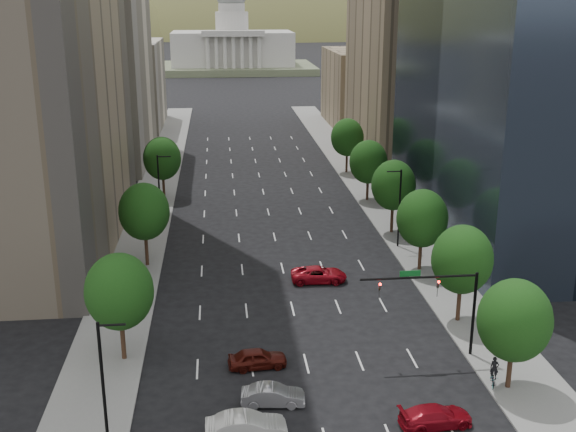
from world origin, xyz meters
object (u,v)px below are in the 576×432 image
object	(u,v)px
traffic_signal	(444,296)
capitol	(233,48)
car_maroon	(257,358)
cyclist	(494,376)
car_white	(246,427)
car_red_near	(436,416)
car_red_far	(319,274)
car_silver	(273,395)

from	to	relation	value
traffic_signal	capitol	world-z (taller)	capitol
car_maroon	cyclist	distance (m)	17.37
car_white	traffic_signal	bearing A→B (deg)	-61.52
car_white	car_red_near	world-z (taller)	car_white
car_maroon	car_red_far	xyz separation A→B (m)	(7.02, 16.22, 0.01)
car_maroon	car_silver	bearing A→B (deg)	-176.80
traffic_signal	car_maroon	distance (m)	14.96
capitol	car_white	xyz separation A→B (m)	(-5.00, -228.85, -7.72)
car_maroon	car_red_far	size ratio (longest dim) A/B	0.81
traffic_signal	car_silver	world-z (taller)	traffic_signal
car_red_near	car_red_far	size ratio (longest dim) A/B	0.89
car_red_near	car_maroon	world-z (taller)	car_maroon
cyclist	car_red_far	bearing A→B (deg)	134.37
car_silver	car_red_near	bearing A→B (deg)	-104.08
traffic_signal	car_white	xyz separation A→B (m)	(-15.53, -9.14, -4.31)
car_red_far	traffic_signal	bearing A→B (deg)	-153.27
traffic_signal	car_maroon	size ratio (longest dim) A/B	2.04
car_white	car_red_far	xyz separation A→B (m)	(8.25, 25.17, -0.09)
car_silver	cyclist	xyz separation A→B (m)	(16.00, 0.69, 0.18)
car_red_far	cyclist	bearing A→B (deg)	-152.51
car_silver	car_red_far	world-z (taller)	car_red_far
traffic_signal	cyclist	size ratio (longest dim) A/B	4.06
car_maroon	car_silver	xyz separation A→B (m)	(0.76, -5.23, -0.04)
car_white	car_red_far	world-z (taller)	car_white
car_red_near	car_maroon	size ratio (longest dim) A/B	1.10
traffic_signal	car_maroon	xyz separation A→B (m)	(-14.29, -0.18, -4.41)
cyclist	car_maroon	bearing A→B (deg)	-175.94
traffic_signal	car_silver	distance (m)	15.24
car_maroon	car_white	bearing A→B (deg)	167.03
capitol	car_maroon	size ratio (longest dim) A/B	13.44
traffic_signal	car_red_far	size ratio (longest dim) A/B	1.65
car_silver	car_white	bearing A→B (deg)	156.53
traffic_signal	car_silver	bearing A→B (deg)	-158.19
car_red_near	car_red_far	world-z (taller)	car_red_far
traffic_signal	cyclist	world-z (taller)	traffic_signal
capitol	car_silver	size ratio (longest dim) A/B	13.64
cyclist	traffic_signal	bearing A→B (deg)	136.85
capitol	car_maroon	xyz separation A→B (m)	(-3.76, -219.89, -7.82)
capitol	car_maroon	world-z (taller)	capitol
car_white	car_red_far	distance (m)	26.49
car_red_near	car_red_far	bearing A→B (deg)	3.52
car_white	cyclist	bearing A→B (deg)	-78.21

